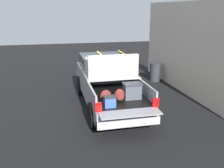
# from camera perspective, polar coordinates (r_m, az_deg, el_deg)

# --- Properties ---
(ground_plane) EXTENTS (40.00, 40.00, 0.00)m
(ground_plane) POSITION_cam_1_polar(r_m,az_deg,el_deg) (10.41, -0.76, -4.92)
(ground_plane) COLOR black
(pickup_truck) EXTENTS (6.05, 2.06, 2.23)m
(pickup_truck) POSITION_cam_1_polar(r_m,az_deg,el_deg) (10.44, -1.20, 0.74)
(pickup_truck) COLOR gray
(pickup_truck) RESTS_ON ground_plane
(building_facade) EXTENTS (9.08, 0.36, 4.08)m
(building_facade) POSITION_cam_1_polar(r_m,az_deg,el_deg) (12.11, 16.86, 7.40)
(building_facade) COLOR beige
(building_facade) RESTS_ON ground_plane
(trash_can) EXTENTS (0.60, 0.60, 0.98)m
(trash_can) POSITION_cam_1_polar(r_m,az_deg,el_deg) (14.09, 9.46, 2.63)
(trash_can) COLOR #2D2D33
(trash_can) RESTS_ON ground_plane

